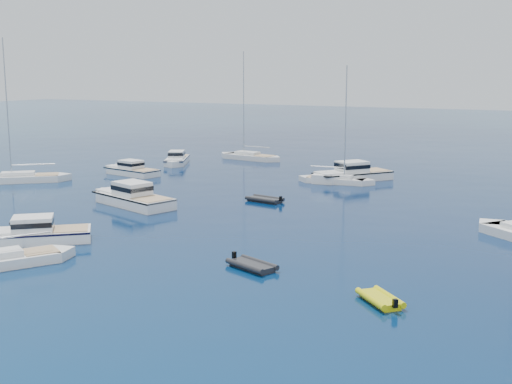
# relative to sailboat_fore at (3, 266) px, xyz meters

# --- Properties ---
(ground) EXTENTS (400.00, 400.00, 0.00)m
(ground) POSITION_rel_sailboat_fore_xyz_m (10.72, -2.73, 0.00)
(ground) COLOR navy
(ground) RESTS_ON ground
(motor_cruiser_left) EXTENTS (9.09, 8.29, 2.48)m
(motor_cruiser_left) POSITION_rel_sailboat_fore_xyz_m (-2.87, 5.23, 0.00)
(motor_cruiser_left) COLOR white
(motor_cruiser_left) RESTS_ON ground
(motor_cruiser_centre) EXTENTS (11.32, 6.52, 2.84)m
(motor_cruiser_centre) POSITION_rel_sailboat_fore_xyz_m (-4.91, 19.71, 0.00)
(motor_cruiser_centre) COLOR white
(motor_cruiser_centre) RESTS_ON ground
(motor_cruiser_far_l) EXTENTS (9.11, 4.35, 2.30)m
(motor_cruiser_far_l) POSITION_rel_sailboat_fore_xyz_m (-16.45, 34.50, 0.00)
(motor_cruiser_far_l) COLOR white
(motor_cruiser_far_l) RESTS_ON ground
(motor_cruiser_distant) EXTENTS (9.19, 10.68, 2.85)m
(motor_cruiser_distant) POSITION_rel_sailboat_fore_xyz_m (8.83, 42.43, 0.00)
(motor_cruiser_distant) COLOR white
(motor_cruiser_distant) RESTS_ON ground
(motor_cruiser_horizon) EXTENTS (6.11, 8.89, 2.26)m
(motor_cruiser_horizon) POSITION_rel_sailboat_fore_xyz_m (-16.79, 45.08, 0.00)
(motor_cruiser_horizon) COLOR white
(motor_cruiser_horizon) RESTS_ON ground
(sailboat_fore) EXTENTS (7.26, 9.76, 14.47)m
(sailboat_fore) POSITION_rel_sailboat_fore_xyz_m (0.00, 0.00, 0.00)
(sailboat_fore) COLOR white
(sailboat_fore) RESTS_ON ground
(sailboat_mid_l) EXTENTS (10.53, 9.55, 16.62)m
(sailboat_mid_l) POSITION_rel_sailboat_fore_xyz_m (-24.12, 24.72, 0.00)
(sailboat_mid_l) COLOR white
(sailboat_mid_l) RESTS_ON ground
(sailboat_centre) EXTENTS (9.39, 3.35, 13.51)m
(sailboat_centre) POSITION_rel_sailboat_fore_xyz_m (7.99, 40.06, 0.00)
(sailboat_centre) COLOR silver
(sailboat_centre) RESTS_ON ground
(sailboat_far_l) EXTENTS (10.97, 4.24, 15.71)m
(sailboat_far_l) POSITION_rel_sailboat_fore_xyz_m (-10.00, 53.58, 0.00)
(sailboat_far_l) COLOR silver
(sailboat_far_l) RESTS_ON ground
(tender_yellow) EXTENTS (3.49, 3.47, 0.95)m
(tender_yellow) POSITION_rel_sailboat_fore_xyz_m (23.66, 4.33, 0.00)
(tender_yellow) COLOR #C6C50B
(tender_yellow) RESTS_ON ground
(tender_grey_near) EXTENTS (4.02, 3.12, 0.95)m
(tender_grey_near) POSITION_rel_sailboat_fore_xyz_m (14.57, 6.80, 0.00)
(tender_grey_near) COLOR black
(tender_grey_near) RESTS_ON ground
(tender_grey_far) EXTENTS (4.00, 2.62, 0.95)m
(tender_grey_far) POSITION_rel_sailboat_fore_xyz_m (5.59, 26.81, 0.00)
(tender_grey_far) COLOR black
(tender_grey_far) RESTS_ON ground
(kayak_orange) EXTENTS (3.09, 1.78, 0.30)m
(kayak_orange) POSITION_rel_sailboat_fore_xyz_m (-2.93, 5.75, 0.00)
(kayak_orange) COLOR #E7430A
(kayak_orange) RESTS_ON ground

